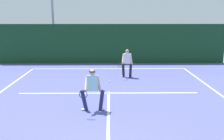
# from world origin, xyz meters

# --- Properties ---
(court_line_baseline_far) EXTENTS (10.11, 0.10, 0.01)m
(court_line_baseline_far) POSITION_xyz_m (0.00, 11.21, 0.00)
(court_line_baseline_far) COLOR white
(court_line_baseline_far) RESTS_ON ground_plane
(court_line_service) EXTENTS (8.24, 0.10, 0.01)m
(court_line_service) POSITION_xyz_m (0.00, 6.20, 0.00)
(court_line_service) COLOR white
(court_line_service) RESTS_ON ground_plane
(court_line_centre) EXTENTS (0.10, 6.40, 0.01)m
(court_line_centre) POSITION_xyz_m (0.00, 3.20, 0.00)
(court_line_centre) COLOR white
(court_line_centre) RESTS_ON ground_plane
(player_near) EXTENTS (0.92, 0.88, 1.60)m
(player_near) POSITION_xyz_m (-0.59, 4.18, 0.88)
(player_near) COLOR #1E234C
(player_near) RESTS_ON ground_plane
(player_far) EXTENTS (0.89, 0.83, 1.61)m
(player_far) POSITION_xyz_m (1.04, 9.01, 0.89)
(player_far) COLOR black
(player_far) RESTS_ON ground_plane
(tennis_ball) EXTENTS (0.07, 0.07, 0.07)m
(tennis_ball) POSITION_xyz_m (0.04, 8.00, 0.03)
(tennis_ball) COLOR #D1E033
(tennis_ball) RESTS_ON ground_plane
(back_fence_windscreen) EXTENTS (17.02, 0.12, 2.87)m
(back_fence_windscreen) POSITION_xyz_m (0.00, 13.05, 1.43)
(back_fence_windscreen) COLOR #153B1D
(back_fence_windscreen) RESTS_ON ground_plane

